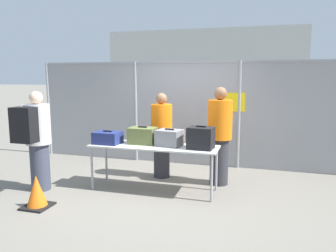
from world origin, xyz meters
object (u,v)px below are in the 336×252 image
suitcase_olive (143,136)px  suitcase_black (201,138)px  suitcase_grey (170,138)px  suitcase_navy (108,138)px  security_worker_far (220,135)px  utility_trailer (257,131)px  security_worker_near (162,134)px  inspection_table (154,149)px  traffic_cone (37,193)px  traveler_hooded (36,137)px

suitcase_olive → suitcase_black: suitcase_black is taller
suitcase_grey → suitcase_navy: bearing=-172.8°
suitcase_black → security_worker_far: (0.22, 0.67, -0.05)m
security_worker_far → utility_trailer: (0.61, 3.63, -0.49)m
suitcase_black → suitcase_navy: bearing=-178.3°
suitcase_grey → suitcase_olive: bearing=176.7°
security_worker_near → utility_trailer: security_worker_near is taller
utility_trailer → suitcase_black: bearing=-101.0°
inspection_table → security_worker_far: security_worker_far is taller
inspection_table → suitcase_grey: 0.34m
suitcase_black → utility_trailer: suitcase_black is taller
inspection_table → traffic_cone: size_ratio=4.46×
suitcase_navy → security_worker_far: 2.01m
suitcase_grey → security_worker_near: size_ratio=0.28×
security_worker_far → traffic_cone: security_worker_far is taller
suitcase_grey → traffic_cone: bearing=-143.4°
suitcase_olive → security_worker_near: (0.15, 0.67, -0.08)m
suitcase_olive → security_worker_far: bearing=23.2°
security_worker_far → suitcase_olive: bearing=13.5°
suitcase_navy → utility_trailer: size_ratio=0.10×
inspection_table → security_worker_near: size_ratio=1.34×
suitcase_black → security_worker_far: 0.71m
inspection_table → suitcase_olive: size_ratio=4.76×
suitcase_navy → suitcase_grey: bearing=7.2°
inspection_table → traveler_hooded: bearing=-162.9°
traveler_hooded → suitcase_black: bearing=7.7°
suitcase_navy → utility_trailer: bearing=60.2°
suitcase_olive → traveler_hooded: (-1.68, -0.68, 0.01)m
suitcase_olive → suitcase_grey: suitcase_olive is taller
suitcase_olive → utility_trailer: (1.89, 4.18, -0.51)m
suitcase_black → security_worker_far: security_worker_far is taller
security_worker_far → traffic_cone: (-2.51, -1.87, -0.69)m
inspection_table → traveler_hooded: 2.02m
suitcase_navy → suitcase_olive: (0.59, 0.17, 0.04)m
traffic_cone → suitcase_grey: bearing=36.6°
inspection_table → suitcase_navy: 0.85m
security_worker_near → traffic_cone: bearing=49.1°
suitcase_grey → utility_trailer: size_ratio=0.10×
inspection_table → utility_trailer: bearing=68.8°
suitcase_navy → security_worker_near: size_ratio=0.28×
suitcase_olive → utility_trailer: 4.62m
suitcase_olive → security_worker_far: size_ratio=0.26×
inspection_table → suitcase_black: 0.86m
suitcase_black → utility_trailer: 4.41m
inspection_table → suitcase_olive: suitcase_olive is taller
suitcase_navy → suitcase_grey: size_ratio=1.00×
suitcase_olive → suitcase_grey: (0.50, -0.03, -0.01)m
security_worker_far → suitcase_black: bearing=61.8°
inspection_table → suitcase_grey: (0.26, 0.07, 0.20)m
security_worker_near → security_worker_far: security_worker_far is taller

